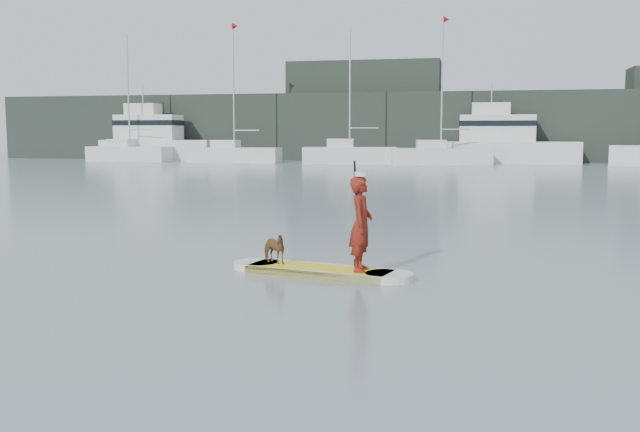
% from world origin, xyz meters
% --- Properties ---
extents(ground, '(140.00, 140.00, 0.00)m').
position_xyz_m(ground, '(0.00, 0.00, 0.00)').
color(ground, slate).
rests_on(ground, ground).
extents(paddleboard, '(3.24, 1.33, 0.12)m').
position_xyz_m(paddleboard, '(-1.94, -0.48, 0.06)').
color(paddleboard, yellow).
rests_on(paddleboard, ground).
extents(paddler, '(0.38, 0.57, 1.57)m').
position_xyz_m(paddler, '(-1.21, -0.64, 0.91)').
color(paddler, maroon).
rests_on(paddler, paddleboard).
extents(white_cap, '(0.22, 0.22, 0.07)m').
position_xyz_m(white_cap, '(-1.21, -0.64, 1.73)').
color(white_cap, silver).
rests_on(white_cap, paddler).
extents(dog, '(0.69, 0.61, 0.54)m').
position_xyz_m(dog, '(-2.84, -0.28, 0.39)').
color(dog, '#52301C').
rests_on(dog, paddleboard).
extents(paddle, '(0.10, 0.30, 2.00)m').
position_xyz_m(paddle, '(-1.33, -0.34, 0.80)').
color(paddle, black).
rests_on(paddle, ground).
extents(sailboat_a, '(7.69, 3.00, 10.92)m').
position_xyz_m(sailboat_a, '(-29.34, 45.24, 0.76)').
color(sailboat_a, silver).
rests_on(sailboat_a, ground).
extents(sailboat_b, '(7.70, 2.43, 11.39)m').
position_xyz_m(sailboat_b, '(-19.41, 44.39, 0.79)').
color(sailboat_b, silver).
rests_on(sailboat_b, ground).
extents(sailboat_c, '(7.71, 3.61, 10.64)m').
position_xyz_m(sailboat_c, '(-9.60, 44.12, 0.79)').
color(sailboat_c, silver).
rests_on(sailboat_c, ground).
extents(sailboat_d, '(7.98, 3.88, 11.28)m').
position_xyz_m(sailboat_d, '(-2.39, 43.95, 0.81)').
color(sailboat_d, silver).
rests_on(sailboat_d, ground).
extents(motor_yacht_a, '(10.82, 3.62, 6.44)m').
position_xyz_m(motor_yacht_a, '(2.59, 47.74, 1.81)').
color(motor_yacht_a, silver).
rests_on(motor_yacht_a, ground).
extents(motor_yacht_b, '(10.27, 3.72, 6.73)m').
position_xyz_m(motor_yacht_b, '(-28.05, 47.64, 1.89)').
color(motor_yacht_b, silver).
rests_on(motor_yacht_b, ground).
extents(shore_mass, '(90.00, 6.00, 6.00)m').
position_xyz_m(shore_mass, '(0.00, 53.00, 3.00)').
color(shore_mass, black).
rests_on(shore_mass, ground).
extents(shore_building_west, '(14.00, 4.00, 9.00)m').
position_xyz_m(shore_building_west, '(-10.00, 54.00, 4.50)').
color(shore_building_west, black).
rests_on(shore_building_west, ground).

